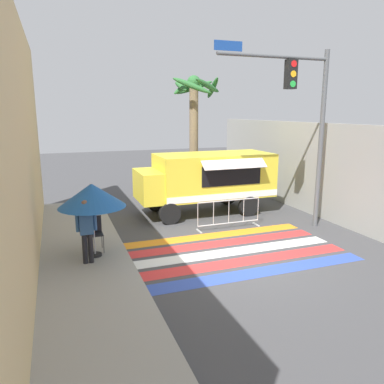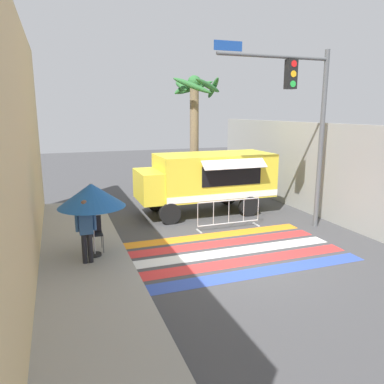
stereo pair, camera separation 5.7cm
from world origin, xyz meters
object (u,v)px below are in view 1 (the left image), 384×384
Objects in this scene: palm_tree at (195,116)px; folding_chair at (94,230)px; food_truck at (204,177)px; patio_umbrella at (92,195)px; vendor_person at (87,228)px; barricade_front at (229,214)px; traffic_signal_pole at (304,108)px.

folding_chair is at bearing -132.15° from palm_tree.
palm_tree is at bearing 77.47° from food_truck.
patio_umbrella is at bearing -88.71° from folding_chair.
palm_tree reaches higher than folding_chair.
patio_umbrella is at bearing -143.04° from food_truck.
vendor_person is 5.24m from barricade_front.
vendor_person is (-7.12, -0.93, -3.02)m from traffic_signal_pole.
barricade_front is (4.64, 0.89, -0.21)m from folding_chair.
palm_tree is at bearing 49.77° from patio_umbrella.
palm_tree is (0.53, 4.83, 3.28)m from barricade_front.
patio_umbrella is at bearing 75.36° from vendor_person.
food_truck is 3.16× the size of vendor_person.
folding_chair is at bearing -179.59° from traffic_signal_pole.
folding_chair is (-4.57, -3.02, -0.74)m from food_truck.
traffic_signal_pole reaches higher than patio_umbrella.
vendor_person is at bearing -172.54° from traffic_signal_pole.
vendor_person is at bearing -116.45° from patio_umbrella.
traffic_signal_pole is 6.12× the size of folding_chair.
barricade_front is 5.86m from palm_tree.
traffic_signal_pole is 3.56× the size of vendor_person.
traffic_signal_pole is 1.08× the size of palm_tree.
patio_umbrella is (-6.90, -0.50, -2.28)m from traffic_signal_pole.
patio_umbrella is 0.36× the size of palm_tree.
vendor_person is at bearing -129.46° from palm_tree.
patio_umbrella is 2.06× the size of folding_chair.
patio_umbrella is 1.19m from folding_chair.
palm_tree reaches higher than patio_umbrella.
patio_umbrella is at bearing -130.23° from palm_tree.
folding_chair is (-6.86, -0.05, -3.38)m from traffic_signal_pole.
food_truck reaches higher than patio_umbrella.
folding_chair reaches higher than barricade_front.
folding_chair is 0.42× the size of barricade_front.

